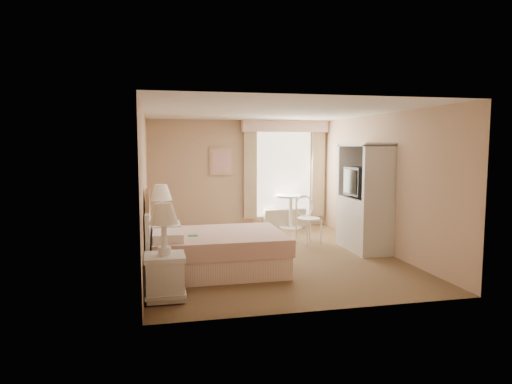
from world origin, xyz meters
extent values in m
cube|color=brown|center=(0.00, 0.00, 0.00)|extent=(4.20, 5.50, 0.01)
cube|color=silver|center=(0.00, 0.00, 2.50)|extent=(4.20, 5.50, 0.01)
cube|color=#D2AC8C|center=(0.00, 2.75, 1.25)|extent=(4.20, 0.01, 2.50)
cube|color=#D2AC8C|center=(0.00, -2.75, 1.25)|extent=(4.20, 0.01, 2.50)
cube|color=#D2AC8C|center=(-2.10, 0.00, 1.25)|extent=(0.01, 5.50, 2.50)
cube|color=#D2AC8C|center=(2.10, 0.00, 1.25)|extent=(0.01, 5.50, 2.50)
cube|color=white|center=(1.05, 2.72, 1.25)|extent=(1.30, 0.02, 2.00)
cube|color=tan|center=(0.22, 2.67, 1.25)|extent=(0.30, 0.08, 2.05)
cube|color=tan|center=(1.88, 2.67, 1.25)|extent=(0.30, 0.08, 2.05)
cube|color=#E0A292|center=(1.05, 2.63, 2.37)|extent=(2.05, 0.20, 0.28)
cube|color=beige|center=(1.05, 2.63, 0.21)|extent=(1.00, 0.22, 0.42)
cube|color=tan|center=(-0.45, 2.72, 1.55)|extent=(0.52, 0.03, 0.62)
cube|color=beige|center=(-0.45, 2.70, 1.55)|extent=(0.42, 0.02, 0.52)
cube|color=#E0A292|center=(-1.00, -0.79, 0.17)|extent=(1.94, 1.48, 0.33)
cube|color=beige|center=(-1.00, -0.79, 0.46)|extent=(2.00, 1.53, 0.26)
cube|color=white|center=(-1.77, -1.14, 0.65)|extent=(0.42, 0.57, 0.13)
cube|color=white|center=(-1.77, -0.44, 0.65)|extent=(0.42, 0.57, 0.13)
cube|color=green|center=(-1.40, -0.93, 0.60)|extent=(0.14, 0.10, 0.01)
cube|color=white|center=(-2.05, -0.79, 0.51)|extent=(0.06, 1.57, 1.02)
cylinder|color=#96724F|center=(-2.05, -0.79, 0.60)|extent=(0.05, 1.39, 1.39)
cube|color=white|center=(-1.84, -1.97, 0.27)|extent=(0.46, 0.46, 0.50)
cube|color=white|center=(-1.84, -1.97, 0.55)|extent=(0.50, 0.50, 0.06)
cube|color=white|center=(-1.84, -1.97, 0.10)|extent=(0.50, 0.50, 0.05)
cylinder|color=white|center=(-1.84, -1.97, 0.63)|extent=(0.16, 0.16, 0.10)
cylinder|color=white|center=(-1.84, -1.97, 0.83)|extent=(0.07, 0.07, 0.40)
cone|color=white|center=(-1.84, -1.97, 1.10)|extent=(0.36, 0.36, 0.26)
cube|color=white|center=(-1.84, 0.26, 0.28)|extent=(0.47, 0.47, 0.51)
cube|color=white|center=(-1.84, 0.26, 0.57)|extent=(0.51, 0.51, 0.06)
cube|color=white|center=(-1.84, 0.26, 0.10)|extent=(0.51, 0.51, 0.05)
cylinder|color=white|center=(-1.84, 0.26, 0.65)|extent=(0.16, 0.16, 0.10)
cylinder|color=white|center=(-1.84, 0.26, 0.85)|extent=(0.07, 0.07, 0.41)
cone|color=white|center=(-1.84, 0.26, 1.13)|extent=(0.37, 0.37, 0.27)
cylinder|color=white|center=(1.12, 2.40, 0.02)|extent=(0.55, 0.55, 0.03)
cylinder|color=white|center=(1.12, 2.40, 0.39)|extent=(0.08, 0.08, 0.74)
cylinder|color=white|center=(1.12, 2.40, 0.76)|extent=(0.74, 0.74, 0.04)
cylinder|color=white|center=(0.92, 0.62, 0.23)|extent=(0.03, 0.03, 0.46)
cylinder|color=white|center=(1.25, 0.74, 0.23)|extent=(0.03, 0.03, 0.46)
cylinder|color=white|center=(0.80, 0.94, 0.23)|extent=(0.03, 0.03, 0.46)
cylinder|color=white|center=(1.13, 1.06, 0.23)|extent=(0.03, 0.03, 0.46)
cylinder|color=white|center=(1.02, 0.84, 0.47)|extent=(0.58, 0.58, 0.04)
torus|color=white|center=(0.98, 0.98, 0.72)|extent=(0.45, 0.26, 0.44)
cylinder|color=white|center=(0.80, 0.94, 0.67)|extent=(0.03, 0.03, 0.41)
cylinder|color=white|center=(1.13, 1.06, 0.67)|extent=(0.03, 0.03, 0.41)
cube|color=white|center=(1.81, 0.02, 0.49)|extent=(0.59, 1.19, 0.97)
cube|color=white|center=(1.81, -0.54, 1.46)|extent=(0.59, 0.09, 0.97)
cube|color=white|center=(1.81, 0.57, 1.46)|extent=(0.59, 0.09, 0.97)
cube|color=white|center=(1.81, 0.02, 1.94)|extent=(0.59, 1.19, 0.06)
cube|color=white|center=(2.08, 0.02, 1.46)|extent=(0.04, 1.19, 0.97)
cube|color=black|center=(1.78, 0.02, 1.27)|extent=(0.52, 0.65, 0.52)
cube|color=black|center=(1.52, 0.02, 1.27)|extent=(0.02, 0.54, 0.43)
camera|label=1|loc=(-1.94, -7.64, 1.95)|focal=32.00mm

